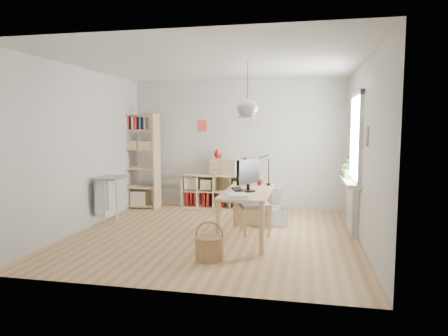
% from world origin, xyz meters
% --- Properties ---
extents(ground, '(4.50, 4.50, 0.00)m').
position_xyz_m(ground, '(0.00, 0.00, 0.00)').
color(ground, tan).
rests_on(ground, ground).
extents(room_shell, '(4.50, 4.50, 4.50)m').
position_xyz_m(room_shell, '(0.55, -0.15, 2.00)').
color(room_shell, silver).
rests_on(room_shell, ground).
extents(window_unit, '(0.07, 1.16, 1.46)m').
position_xyz_m(window_unit, '(2.23, 0.60, 1.55)').
color(window_unit, white).
rests_on(window_unit, ground).
extents(radiator, '(0.10, 0.80, 0.80)m').
position_xyz_m(radiator, '(2.19, 0.60, 0.40)').
color(radiator, silver).
rests_on(radiator, ground).
extents(windowsill, '(0.22, 1.20, 0.06)m').
position_xyz_m(windowsill, '(2.14, 0.60, 0.83)').
color(windowsill, white).
rests_on(windowsill, radiator).
extents(desk, '(0.70, 1.50, 0.75)m').
position_xyz_m(desk, '(0.55, -0.15, 0.66)').
color(desk, tan).
rests_on(desk, ground).
extents(cube_shelf, '(1.40, 0.38, 0.72)m').
position_xyz_m(cube_shelf, '(-0.47, 2.08, 0.30)').
color(cube_shelf, '#CBB485').
rests_on(cube_shelf, ground).
extents(tall_bookshelf, '(0.80, 0.38, 2.00)m').
position_xyz_m(tall_bookshelf, '(-2.04, 1.80, 1.09)').
color(tall_bookshelf, tan).
rests_on(tall_bookshelf, ground).
extents(side_table, '(0.40, 0.55, 0.85)m').
position_xyz_m(side_table, '(-2.04, 0.35, 0.67)').
color(side_table, gray).
rests_on(side_table, ground).
extents(chair, '(0.57, 0.57, 0.92)m').
position_xyz_m(chair, '(0.61, 0.21, 0.52)').
color(chair, gray).
rests_on(chair, ground).
extents(wicker_basket, '(0.37, 0.37, 0.51)m').
position_xyz_m(wicker_basket, '(0.20, -1.18, 0.17)').
color(wicker_basket, olive).
rests_on(wicker_basket, ground).
extents(storage_chest, '(0.73, 0.78, 0.62)m').
position_xyz_m(storage_chest, '(0.80, 0.89, 0.20)').
color(storage_chest, silver).
rests_on(storage_chest, ground).
extents(monitor, '(0.28, 0.54, 0.49)m').
position_xyz_m(monitor, '(0.57, -0.17, 1.03)').
color(monitor, black).
rests_on(monitor, desk).
extents(keyboard, '(0.27, 0.41, 0.02)m').
position_xyz_m(keyboard, '(0.39, -0.05, 0.76)').
color(keyboard, black).
rests_on(keyboard, desk).
extents(task_lamp, '(0.45, 0.17, 0.48)m').
position_xyz_m(task_lamp, '(0.60, 0.44, 1.08)').
color(task_lamp, black).
rests_on(task_lamp, desk).
extents(yarn_ball, '(0.13, 0.13, 0.13)m').
position_xyz_m(yarn_ball, '(0.68, 0.41, 0.82)').
color(yarn_ball, '#520B1B').
rests_on(yarn_ball, desk).
extents(paper_tray, '(0.35, 0.40, 0.03)m').
position_xyz_m(paper_tray, '(0.47, -0.61, 0.77)').
color(paper_tray, white).
rests_on(paper_tray, desk).
extents(drawer_chest, '(0.65, 0.41, 0.34)m').
position_xyz_m(drawer_chest, '(-0.25, 2.04, 0.89)').
color(drawer_chest, '#CBB485').
rests_on(drawer_chest, cube_shelf).
extents(red_vase, '(0.17, 0.17, 0.20)m').
position_xyz_m(red_vase, '(-0.38, 2.04, 1.16)').
color(red_vase, '#A7180D').
rests_on(red_vase, drawer_chest).
extents(potted_plant, '(0.30, 0.26, 0.32)m').
position_xyz_m(potted_plant, '(2.12, 0.93, 1.02)').
color(potted_plant, '#3A6726').
rests_on(potted_plant, windowsill).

